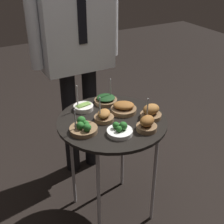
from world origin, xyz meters
name	(u,v)px	position (x,y,z in m)	size (l,w,h in m)	color
ground_plane	(112,209)	(0.00, 0.00, 0.00)	(8.00, 8.00, 0.00)	black
serving_cart	(112,128)	(0.00, 0.00, 0.64)	(0.62, 0.62, 0.70)	black
bowl_roast_back_right	(151,112)	(0.20, -0.08, 0.73)	(0.12, 0.12, 0.08)	brown
bowl_broccoli_front_right	(120,130)	(-0.03, -0.15, 0.72)	(0.13, 0.13, 0.07)	white
bowl_roast_mid_left	(124,108)	(0.10, 0.05, 0.72)	(0.15, 0.15, 0.06)	brown
bowl_broccoli_back_left	(83,128)	(-0.19, -0.03, 0.72)	(0.15, 0.15, 0.14)	brown
bowl_asparagus_front_left	(83,107)	(-0.09, 0.19, 0.71)	(0.12, 0.12, 0.16)	silver
bowl_roast_far_rim	(104,116)	(-0.04, 0.02, 0.72)	(0.11, 0.11, 0.15)	brown
bowl_roast_center	(147,124)	(0.11, -0.18, 0.73)	(0.11, 0.11, 0.17)	brown
bowl_spinach_mid_right	(106,100)	(0.07, 0.20, 0.72)	(0.14, 0.14, 0.15)	brown
waiter_figure	(76,34)	(0.03, 0.53, 1.05)	(0.61, 0.23, 1.66)	black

